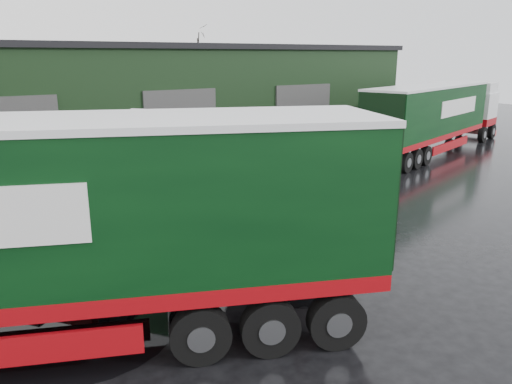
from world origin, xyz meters
TOP-DOWN VIEW (x-y plane):
  - ground at (0.00, 0.00)m, footprint 100.00×100.00m
  - warehouse at (2.00, 20.00)m, footprint 32.40×12.40m
  - hero_tractor at (-4.50, 3.99)m, footprint 6.74×6.05m
  - trailer_left at (-8.05, 0.33)m, footprint 14.87×8.42m
  - lorry_right at (15.30, 9.00)m, footprint 15.69×6.91m
  - wash_bucket at (-1.40, 3.32)m, footprint 0.33×0.33m
  - tree_back_b at (10.00, 30.00)m, footprint 4.40×4.40m
  - puddle_0 at (-1.40, -0.13)m, footprint 3.43×3.43m
  - puddle_1 at (4.76, 4.12)m, footprint 2.85×2.85m
  - puddle_2 at (-6.81, 0.26)m, footprint 4.03×4.03m

SIDE VIEW (x-z plane):
  - ground at x=0.00m, z-range 0.00..0.00m
  - puddle_0 at x=-1.40m, z-range 0.00..0.01m
  - puddle_1 at x=4.76m, z-range 0.00..0.01m
  - puddle_2 at x=-6.81m, z-range 0.00..0.01m
  - wash_bucket at x=-1.40m, z-range 0.00..0.30m
  - hero_tractor at x=-4.50m, z-range 0.00..3.98m
  - lorry_right at x=15.30m, z-range 0.00..4.09m
  - trailer_left at x=-8.05m, z-range 0.00..4.61m
  - warehouse at x=2.00m, z-range 0.01..6.31m
  - tree_back_b at x=10.00m, z-range 0.00..7.50m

